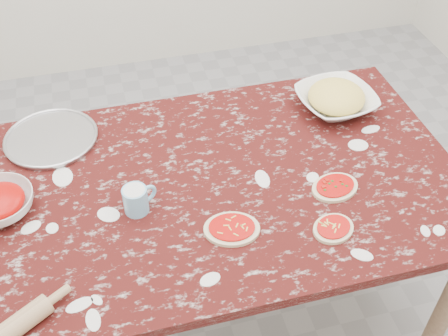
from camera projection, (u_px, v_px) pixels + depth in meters
ground at (224, 303)px, 2.34m from camera, size 4.00×4.00×0.00m
worktable at (224, 196)px, 1.89m from camera, size 1.60×1.00×0.75m
pizza_tray at (51, 139)px, 1.97m from camera, size 0.37×0.37×0.01m
cheese_bowl at (336, 101)px, 2.09m from camera, size 0.33×0.33×0.07m
flour_mug at (137, 199)px, 1.70m from camera, size 0.11×0.08×0.09m
pizza_left at (232, 229)px, 1.66m from camera, size 0.20×0.17×0.02m
pizza_mid at (333, 228)px, 1.66m from camera, size 0.16×0.15×0.02m
pizza_right at (335, 187)px, 1.79m from camera, size 0.19×0.16×0.02m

